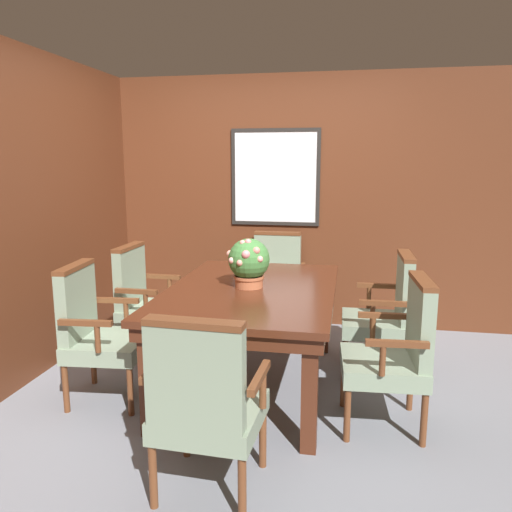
{
  "coord_description": "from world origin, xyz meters",
  "views": [
    {
      "loc": [
        0.74,
        -3.18,
        1.63
      ],
      "look_at": [
        0.08,
        0.35,
        0.94
      ],
      "focal_mm": 35.0,
      "sensor_mm": 36.0,
      "label": 1
    }
  ],
  "objects_px": {
    "chair_left_near": "(97,329)",
    "potted_plant": "(249,262)",
    "dining_table": "(252,300)",
    "chair_right_near": "(396,350)",
    "chair_left_far": "(145,299)",
    "chair_right_far": "(386,311)",
    "chair_head_far": "(275,279)",
    "chair_head_near": "(205,402)"
  },
  "relations": [
    {
      "from": "chair_right_near",
      "to": "chair_head_near",
      "type": "distance_m",
      "value": 1.29
    },
    {
      "from": "chair_head_far",
      "to": "chair_right_far",
      "type": "height_order",
      "value": "same"
    },
    {
      "from": "dining_table",
      "to": "chair_left_far",
      "type": "height_order",
      "value": "chair_left_far"
    },
    {
      "from": "dining_table",
      "to": "chair_right_far",
      "type": "relative_size",
      "value": 1.85
    },
    {
      "from": "chair_right_far",
      "to": "chair_left_far",
      "type": "bearing_deg",
      "value": -90.47
    },
    {
      "from": "chair_left_near",
      "to": "chair_right_near",
      "type": "xyz_separation_m",
      "value": [
        1.98,
        -0.01,
        0.0
      ]
    },
    {
      "from": "chair_right_near",
      "to": "chair_head_near",
      "type": "xyz_separation_m",
      "value": [
        -0.96,
        -0.86,
        0.0
      ]
    },
    {
      "from": "dining_table",
      "to": "potted_plant",
      "type": "bearing_deg",
      "value": 162.04
    },
    {
      "from": "chair_right_far",
      "to": "chair_left_far",
      "type": "relative_size",
      "value": 1.0
    },
    {
      "from": "chair_head_far",
      "to": "potted_plant",
      "type": "distance_m",
      "value": 1.34
    },
    {
      "from": "dining_table",
      "to": "chair_right_near",
      "type": "relative_size",
      "value": 1.85
    },
    {
      "from": "chair_left_near",
      "to": "chair_head_near",
      "type": "height_order",
      "value": "same"
    },
    {
      "from": "dining_table",
      "to": "chair_head_near",
      "type": "bearing_deg",
      "value": -89.34
    },
    {
      "from": "dining_table",
      "to": "chair_left_far",
      "type": "relative_size",
      "value": 1.85
    },
    {
      "from": "chair_left_far",
      "to": "chair_head_near",
      "type": "xyz_separation_m",
      "value": [
        1.0,
        -1.65,
        0.0
      ]
    },
    {
      "from": "dining_table",
      "to": "chair_left_near",
      "type": "relative_size",
      "value": 1.85
    },
    {
      "from": "dining_table",
      "to": "potted_plant",
      "type": "height_order",
      "value": "potted_plant"
    },
    {
      "from": "chair_left_near",
      "to": "chair_right_far",
      "type": "height_order",
      "value": "same"
    },
    {
      "from": "chair_left_far",
      "to": "potted_plant",
      "type": "xyz_separation_m",
      "value": [
        0.96,
        -0.39,
        0.43
      ]
    },
    {
      "from": "chair_right_far",
      "to": "potted_plant",
      "type": "distance_m",
      "value": 1.15
    },
    {
      "from": "chair_head_far",
      "to": "chair_head_near",
      "type": "xyz_separation_m",
      "value": [
        0.03,
        -2.54,
        0.0
      ]
    },
    {
      "from": "potted_plant",
      "to": "chair_head_far",
      "type": "bearing_deg",
      "value": 89.75
    },
    {
      "from": "chair_right_near",
      "to": "chair_left_far",
      "type": "xyz_separation_m",
      "value": [
        -1.96,
        0.79,
        0.0
      ]
    },
    {
      "from": "chair_right_near",
      "to": "chair_head_far",
      "type": "bearing_deg",
      "value": -152.9
    },
    {
      "from": "chair_left_far",
      "to": "potted_plant",
      "type": "relative_size",
      "value": 2.66
    },
    {
      "from": "chair_left_near",
      "to": "chair_left_far",
      "type": "relative_size",
      "value": 1.0
    },
    {
      "from": "chair_left_far",
      "to": "chair_head_near",
      "type": "distance_m",
      "value": 1.93
    },
    {
      "from": "dining_table",
      "to": "chair_left_far",
      "type": "bearing_deg",
      "value": 158.07
    },
    {
      "from": "dining_table",
      "to": "chair_right_near",
      "type": "xyz_separation_m",
      "value": [
        0.97,
        -0.4,
        -0.15
      ]
    },
    {
      "from": "chair_left_far",
      "to": "potted_plant",
      "type": "height_order",
      "value": "potted_plant"
    },
    {
      "from": "chair_left_near",
      "to": "chair_left_far",
      "type": "xyz_separation_m",
      "value": [
        0.02,
        0.78,
        0.0
      ]
    },
    {
      "from": "chair_left_far",
      "to": "dining_table",
      "type": "bearing_deg",
      "value": -111.23
    },
    {
      "from": "chair_right_far",
      "to": "dining_table",
      "type": "bearing_deg",
      "value": -67.83
    },
    {
      "from": "chair_right_near",
      "to": "chair_head_near",
      "type": "relative_size",
      "value": 1.0
    },
    {
      "from": "chair_right_near",
      "to": "potted_plant",
      "type": "distance_m",
      "value": 1.16
    },
    {
      "from": "chair_head_far",
      "to": "chair_right_near",
      "type": "distance_m",
      "value": 1.95
    },
    {
      "from": "dining_table",
      "to": "chair_head_near",
      "type": "height_order",
      "value": "chair_head_near"
    },
    {
      "from": "chair_left_near",
      "to": "potted_plant",
      "type": "xyz_separation_m",
      "value": [
        0.98,
        0.4,
        0.43
      ]
    },
    {
      "from": "dining_table",
      "to": "chair_head_far",
      "type": "xyz_separation_m",
      "value": [
        -0.02,
        1.28,
        -0.15
      ]
    },
    {
      "from": "chair_head_far",
      "to": "chair_left_far",
      "type": "distance_m",
      "value": 1.31
    },
    {
      "from": "chair_head_far",
      "to": "chair_right_far",
      "type": "distance_m",
      "value": 1.31
    },
    {
      "from": "chair_head_near",
      "to": "chair_left_far",
      "type": "bearing_deg",
      "value": -56.27
    }
  ]
}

